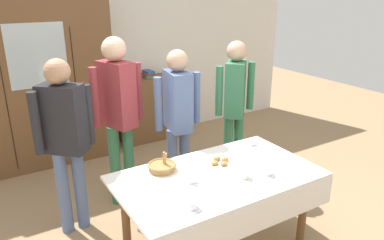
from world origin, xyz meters
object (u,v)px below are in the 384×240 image
object	(u,v)px
tea_cup_far_left	(245,176)
spoon_near_right	(165,202)
tea_cup_front_edge	(267,172)
spoon_front_edge	(173,187)
dining_table	(219,187)
spoon_near_left	(273,164)
person_behind_table_left	(178,112)
wall_cabinet	(39,86)
person_beside_shelf	(235,99)
tea_cup_near_right	(193,206)
tea_cup_center	(251,143)
tea_cup_mid_right	(191,180)
person_near_right_end	(65,132)
bread_basket	(162,166)
book_stack	(148,74)
pastry_plate	(220,163)
person_by_cabinet	(118,106)
bookshelf_low	(150,109)

from	to	relation	value
tea_cup_far_left	spoon_near_right	world-z (taller)	tea_cup_far_left
tea_cup_front_edge	spoon_front_edge	distance (m)	0.78
dining_table	spoon_near_left	distance (m)	0.52
dining_table	tea_cup_far_left	size ratio (longest dim) A/B	12.71
dining_table	person_behind_table_left	size ratio (longest dim) A/B	1.03
wall_cabinet	person_beside_shelf	world-z (taller)	wall_cabinet
wall_cabinet	tea_cup_near_right	distance (m)	2.93
tea_cup_far_left	spoon_near_left	world-z (taller)	tea_cup_far_left
tea_cup_center	tea_cup_near_right	size ratio (longest dim) A/B	1.00
tea_cup_mid_right	person_near_right_end	bearing A→B (deg)	127.19
tea_cup_near_right	bread_basket	world-z (taller)	bread_basket
book_stack	tea_cup_far_left	distance (m)	2.82
spoon_front_edge	wall_cabinet	bearing A→B (deg)	100.90
spoon_near_right	pastry_plate	bearing A→B (deg)	23.24
bread_basket	spoon_front_edge	distance (m)	0.30
pastry_plate	spoon_front_edge	distance (m)	0.55
wall_cabinet	spoon_near_right	size ratio (longest dim) A/B	17.22
pastry_plate	person_by_cabinet	world-z (taller)	person_by_cabinet
person_by_cabinet	pastry_plate	bearing A→B (deg)	-62.50
person_by_cabinet	tea_cup_front_edge	bearing A→B (deg)	-61.75
book_stack	person_beside_shelf	distance (m)	1.67
spoon_front_edge	spoon_near_right	xyz separation A→B (m)	(-0.14, -0.15, 0.00)
bookshelf_low	spoon_front_edge	size ratio (longest dim) A/B	7.94
pastry_plate	spoon_near_left	xyz separation A→B (m)	(0.38, -0.24, -0.01)
pastry_plate	spoon_near_right	bearing A→B (deg)	-156.76
tea_cup_far_left	tea_cup_front_edge	world-z (taller)	same
tea_cup_mid_right	bookshelf_low	bearing A→B (deg)	71.82
bread_basket	spoon_near_right	distance (m)	0.49
tea_cup_near_right	spoon_near_right	size ratio (longest dim) A/B	1.09
person_behind_table_left	person_near_right_end	bearing A→B (deg)	179.74
dining_table	wall_cabinet	bearing A→B (deg)	109.17
tea_cup_far_left	tea_cup_near_right	distance (m)	0.60
bookshelf_low	bread_basket	distance (m)	2.51
tea_cup_front_edge	spoon_near_left	size ratio (longest dim) A/B	1.09
dining_table	wall_cabinet	xyz separation A→B (m)	(-0.90, 2.59, 0.40)
spoon_near_left	person_beside_shelf	bearing A→B (deg)	69.65
spoon_near_right	spoon_near_left	size ratio (longest dim) A/B	1.00
tea_cup_mid_right	person_beside_shelf	world-z (taller)	person_beside_shelf
bookshelf_low	tea_cup_mid_right	size ratio (longest dim) A/B	7.26
person_beside_shelf	person_by_cabinet	bearing A→B (deg)	171.61
book_stack	spoon_near_right	bearing A→B (deg)	-112.73
bookshelf_low	person_by_cabinet	distance (m)	1.86
book_stack	spoon_near_left	bearing A→B (deg)	-91.95
wall_cabinet	spoon_near_right	distance (m)	2.74
bookshelf_low	tea_cup_center	bearing A→B (deg)	-89.65
dining_table	tea_cup_near_right	world-z (taller)	tea_cup_near_right
dining_table	spoon_near_left	world-z (taller)	spoon_near_left
spoon_front_edge	person_by_cabinet	bearing A→B (deg)	89.46
book_stack	bread_basket	distance (m)	2.50
tea_cup_near_right	person_near_right_end	distance (m)	1.38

